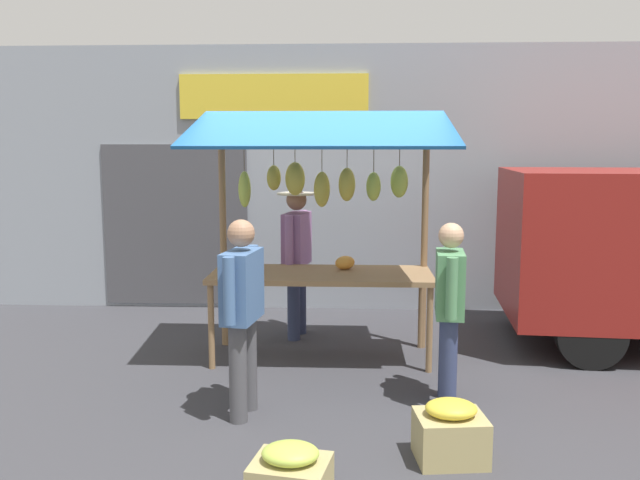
% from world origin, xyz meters
% --- Properties ---
extents(ground_plane, '(40.00, 40.00, 0.00)m').
position_xyz_m(ground_plane, '(0.00, 0.00, 0.00)').
color(ground_plane, '#38383D').
extents(street_backdrop, '(9.00, 0.30, 3.40)m').
position_xyz_m(street_backdrop, '(0.05, -2.20, 1.70)').
color(street_backdrop, '#8C939E').
rests_on(street_backdrop, ground).
extents(market_stall, '(2.50, 1.46, 2.50)m').
position_xyz_m(market_stall, '(0.02, -0.06, 1.55)').
color(market_stall, olive).
rests_on(market_stall, ground).
extents(vendor_with_sunhat, '(0.43, 0.70, 1.66)m').
position_xyz_m(vendor_with_sunhat, '(0.31, -0.75, 0.98)').
color(vendor_with_sunhat, navy).
rests_on(vendor_with_sunhat, ground).
extents(shopper_in_striped_shirt, '(0.29, 0.67, 1.58)m').
position_xyz_m(shopper_in_striped_shirt, '(0.55, 1.50, 0.90)').
color(shopper_in_striped_shirt, '#4C4C51').
rests_on(shopper_in_striped_shirt, ground).
extents(shopper_in_grey_tee, '(0.26, 0.66, 1.52)m').
position_xyz_m(shopper_in_grey_tee, '(-1.10, 1.15, 0.86)').
color(shopper_in_grey_tee, navy).
rests_on(shopper_in_grey_tee, ground).
extents(produce_crate_near, '(0.50, 0.44, 0.43)m').
position_xyz_m(produce_crate_near, '(-0.98, 2.20, 0.20)').
color(produce_crate_near, tan).
rests_on(produce_crate_near, ground).
extents(produce_crate_side, '(0.52, 0.46, 0.37)m').
position_xyz_m(produce_crate_side, '(0.06, 2.80, 0.17)').
color(produce_crate_side, tan).
rests_on(produce_crate_side, ground).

